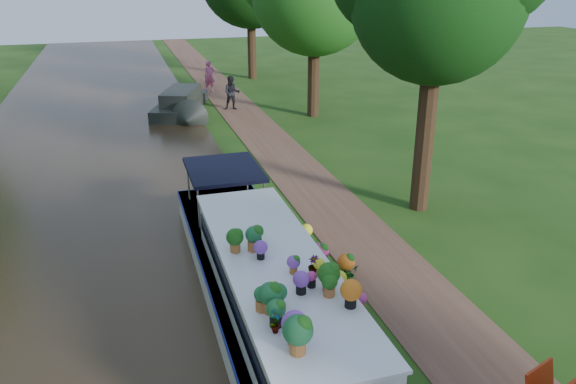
{
  "coord_description": "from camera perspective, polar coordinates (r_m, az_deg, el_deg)",
  "views": [
    {
      "loc": [
        -4.68,
        -11.13,
        6.92
      ],
      "look_at": [
        -0.62,
        2.33,
        1.3
      ],
      "focal_mm": 35.0,
      "sensor_mm": 36.0,
      "label": 1
    }
  ],
  "objects": [
    {
      "name": "towpath",
      "position": [
        14.35,
        9.78,
        -7.3
      ],
      "size": [
        2.2,
        100.0,
        0.03
      ],
      "primitive_type": "cube",
      "color": "brown",
      "rests_on": "ground"
    },
    {
      "name": "verge_plant",
      "position": [
        13.46,
        6.25,
        -8.21
      ],
      "size": [
        0.5,
        0.47,
        0.44
      ],
      "primitive_type": "imported",
      "rotation": [
        0.0,
        0.0,
        0.4
      ],
      "color": "#1E5E1C",
      "rests_on": "ground"
    },
    {
      "name": "second_boat",
      "position": [
        29.49,
        -10.79,
        8.84
      ],
      "size": [
        3.6,
        6.69,
        1.22
      ],
      "rotation": [
        0.0,
        0.0,
        -0.35
      ],
      "color": "black",
      "rests_on": "canal_water"
    },
    {
      "name": "pedestrian_pink",
      "position": [
        34.27,
        -7.98,
        11.55
      ],
      "size": [
        0.72,
        0.53,
        1.82
      ],
      "primitive_type": "imported",
      "rotation": [
        0.0,
        0.0,
        0.16
      ],
      "color": "#DC5AA6",
      "rests_on": "towpath"
    },
    {
      "name": "canal_water",
      "position": [
        13.17,
        -20.29,
        -11.39
      ],
      "size": [
        10.0,
        100.0,
        0.02
      ],
      "primitive_type": "cube",
      "color": "black",
      "rests_on": "ground"
    },
    {
      "name": "ground",
      "position": [
        13.91,
        5.28,
        -8.13
      ],
      "size": [
        100.0,
        100.0,
        0.0
      ],
      "primitive_type": "plane",
      "color": "#1B3D0F",
      "rests_on": "ground"
    },
    {
      "name": "pedestrian_dark",
      "position": [
        29.67,
        -5.72,
        9.98
      ],
      "size": [
        0.95,
        0.8,
        1.73
      ],
      "primitive_type": "imported",
      "rotation": [
        0.0,
        0.0,
        -0.18
      ],
      "color": "black",
      "rests_on": "towpath"
    },
    {
      "name": "plant_boat",
      "position": [
        11.01,
        -1.24,
        -11.64
      ],
      "size": [
        2.29,
        13.52,
        2.27
      ],
      "color": "white",
      "rests_on": "canal_water"
    }
  ]
}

